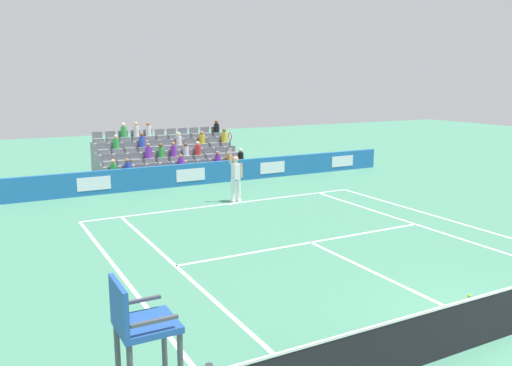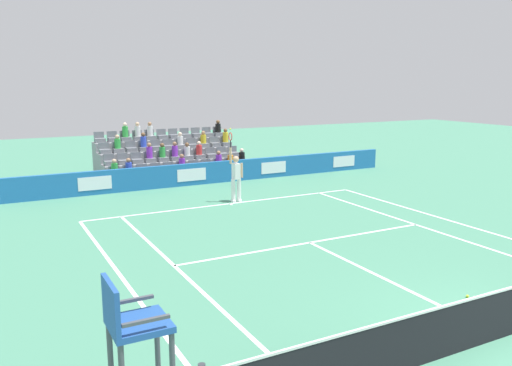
% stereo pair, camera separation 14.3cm
% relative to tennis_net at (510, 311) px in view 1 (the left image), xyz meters
% --- Properties ---
extents(ground_plane, '(80.00, 80.00, 0.00)m').
position_rel_tennis_net_xyz_m(ground_plane, '(0.00, 0.00, -0.49)').
color(ground_plane, '#47896B').
extents(line_baseline, '(10.97, 0.10, 0.01)m').
position_rel_tennis_net_xyz_m(line_baseline, '(0.00, -11.89, -0.49)').
color(line_baseline, white).
rests_on(line_baseline, ground).
extents(line_service, '(8.23, 0.10, 0.01)m').
position_rel_tennis_net_xyz_m(line_service, '(0.00, -6.40, -0.49)').
color(line_service, white).
rests_on(line_service, ground).
extents(line_centre_service, '(0.10, 6.40, 0.01)m').
position_rel_tennis_net_xyz_m(line_centre_service, '(0.00, -3.20, -0.49)').
color(line_centre_service, white).
rests_on(line_centre_service, ground).
extents(line_singles_sideline_left, '(0.10, 11.89, 0.01)m').
position_rel_tennis_net_xyz_m(line_singles_sideline_left, '(4.12, -5.95, -0.49)').
color(line_singles_sideline_left, white).
rests_on(line_singles_sideline_left, ground).
extents(line_singles_sideline_right, '(0.10, 11.89, 0.01)m').
position_rel_tennis_net_xyz_m(line_singles_sideline_right, '(-4.12, -5.95, -0.49)').
color(line_singles_sideline_right, white).
rests_on(line_singles_sideline_right, ground).
extents(line_doubles_sideline_left, '(0.10, 11.89, 0.01)m').
position_rel_tennis_net_xyz_m(line_doubles_sideline_left, '(5.49, -5.95, -0.49)').
color(line_doubles_sideline_left, white).
rests_on(line_doubles_sideline_left, ground).
extents(line_doubles_sideline_right, '(0.10, 11.89, 0.01)m').
position_rel_tennis_net_xyz_m(line_doubles_sideline_right, '(-5.49, -5.95, -0.49)').
color(line_doubles_sideline_right, white).
rests_on(line_doubles_sideline_right, ground).
extents(line_centre_mark, '(0.10, 0.20, 0.01)m').
position_rel_tennis_net_xyz_m(line_centre_mark, '(0.00, -11.79, -0.49)').
color(line_centre_mark, white).
rests_on(line_centre_mark, ground).
extents(sponsor_barrier, '(20.99, 0.22, 0.98)m').
position_rel_tennis_net_xyz_m(sponsor_barrier, '(0.00, -15.96, -0.00)').
color(sponsor_barrier, '#1E66AD').
rests_on(sponsor_barrier, ground).
extents(tennis_net, '(11.97, 0.10, 1.07)m').
position_rel_tennis_net_xyz_m(tennis_net, '(0.00, 0.00, 0.00)').
color(tennis_net, '#33383D').
rests_on(tennis_net, ground).
extents(tennis_player, '(0.53, 0.37, 2.85)m').
position_rel_tennis_net_xyz_m(tennis_player, '(-0.37, -12.10, 0.50)').
color(tennis_player, white).
rests_on(tennis_player, ground).
extents(umpire_chair, '(0.70, 0.70, 2.34)m').
position_rel_tennis_net_xyz_m(umpire_chair, '(6.76, -0.10, 1.03)').
color(umpire_chair, '#474C54').
rests_on(umpire_chair, ground).
extents(stadium_stand, '(6.82, 3.80, 2.59)m').
position_rel_tennis_net_xyz_m(stadium_stand, '(-0.00, -18.88, 0.20)').
color(stadium_stand, gray).
rests_on(stadium_stand, ground).
extents(loose_tennis_ball, '(0.07, 0.07, 0.07)m').
position_rel_tennis_net_xyz_m(loose_tennis_ball, '(-0.84, -1.54, -0.46)').
color(loose_tennis_ball, '#D1E533').
rests_on(loose_tennis_ball, ground).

